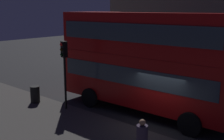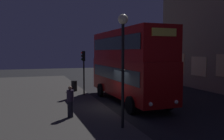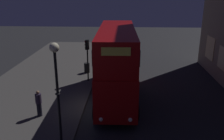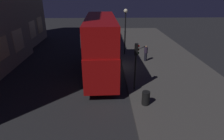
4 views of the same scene
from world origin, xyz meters
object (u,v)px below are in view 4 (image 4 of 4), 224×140
Objects in this scene: pedestrian at (146,53)px; double_decker_bus at (101,44)px; litter_bin at (146,98)px; street_lamp at (125,22)px; traffic_light_near_kerb at (136,57)px.

double_decker_bus is at bearing -100.16° from pedestrian.
double_decker_bus is 6.73m from litter_bin.
street_lamp is at bearing -26.22° from double_decker_bus.
street_lamp is (5.99, -2.77, 0.99)m from double_decker_bus.
traffic_light_near_kerb reaches higher than litter_bin.
street_lamp is (9.23, -0.07, 1.18)m from traffic_light_near_kerb.
litter_bin is at bearing -156.93° from traffic_light_near_kerb.
double_decker_bus is at bearing 29.90° from litter_bin.
traffic_light_near_kerb is 9.30m from street_lamp.
traffic_light_near_kerb is at bearing 179.53° from street_lamp.
litter_bin is at bearing -55.73° from pedestrian.
street_lamp is 5.57× the size of litter_bin.
pedestrian is at bearing -11.13° from litter_bin.
street_lamp is 3.08× the size of pedestrian.
street_lamp is at bearing 173.74° from pedestrian.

